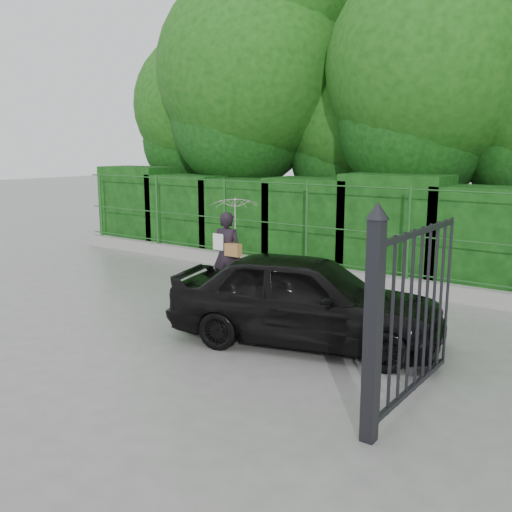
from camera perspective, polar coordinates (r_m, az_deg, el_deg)
The scene contains 8 objects.
ground at distance 9.50m, azimuth -11.54°, elevation -6.79°, with size 80.00×80.00×0.00m, color gray.
kerb at distance 12.81m, azimuth 3.47°, elevation -1.29°, with size 14.00×0.25×0.30m, color #9E9E99.
fence at distance 12.51m, azimuth 4.38°, elevation 3.29°, with size 14.13×0.06×1.80m.
hedge at distance 13.50m, azimuth 5.76°, elevation 3.29°, with size 14.20×1.20×2.27m.
trees at distance 14.97m, azimuth 14.63°, elevation 17.36°, with size 17.10×6.15×8.08m.
gate at distance 5.97m, azimuth 13.55°, elevation -5.62°, with size 0.22×2.33×2.36m.
woman at distance 11.03m, azimuth -2.42°, elevation 2.61°, with size 0.97×0.97×1.91m.
car at distance 8.34m, azimuth 4.93°, elevation -4.26°, with size 1.60×3.97×1.35m, color black.
Camera 1 is at (6.77, -6.03, 2.86)m, focal length 40.00 mm.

